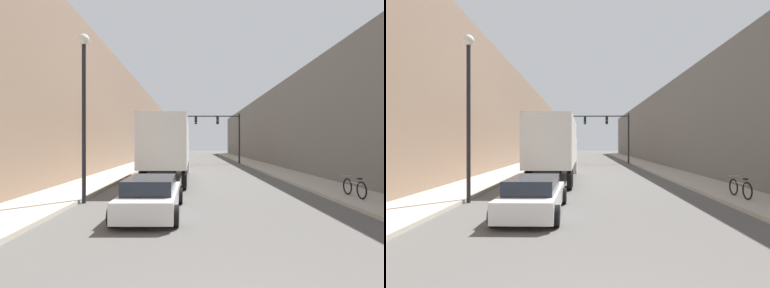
% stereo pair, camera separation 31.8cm
% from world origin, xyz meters
% --- Properties ---
extents(sidewalk_right, '(2.72, 80.00, 0.15)m').
position_xyz_m(sidewalk_right, '(6.55, 30.00, 0.07)').
color(sidewalk_right, '#B2A899').
rests_on(sidewalk_right, ground).
extents(sidewalk_left, '(2.72, 80.00, 0.15)m').
position_xyz_m(sidewalk_left, '(-6.55, 30.00, 0.07)').
color(sidewalk_left, '#B2A899').
rests_on(sidewalk_left, ground).
extents(building_right, '(6.00, 80.00, 8.34)m').
position_xyz_m(building_right, '(10.91, 30.00, 4.17)').
color(building_right, '#66605B').
rests_on(building_right, ground).
extents(building_left, '(6.00, 80.00, 10.70)m').
position_xyz_m(building_left, '(-10.91, 30.00, 5.35)').
color(building_left, '#846B56').
rests_on(building_left, ground).
extents(semi_truck, '(2.49, 12.20, 3.94)m').
position_xyz_m(semi_truck, '(-2.18, 18.04, 2.21)').
color(semi_truck, silver).
rests_on(semi_truck, ground).
extents(sedan_car, '(2.01, 4.60, 1.27)m').
position_xyz_m(sedan_car, '(-2.06, 8.01, 0.62)').
color(sedan_car, silver).
rests_on(sedan_car, ground).
extents(traffic_signal_gantry, '(7.98, 0.35, 6.02)m').
position_xyz_m(traffic_signal_gantry, '(3.01, 33.93, 4.25)').
color(traffic_signal_gantry, black).
rests_on(traffic_signal_gantry, ground).
extents(street_lamp, '(0.44, 0.44, 6.82)m').
position_xyz_m(street_lamp, '(-5.04, 9.84, 4.37)').
color(street_lamp, black).
rests_on(street_lamp, ground).
extents(parked_bicycle, '(0.44, 1.82, 0.86)m').
position_xyz_m(parked_bicycle, '(6.18, 10.42, 0.53)').
color(parked_bicycle, black).
rests_on(parked_bicycle, sidewalk_right).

